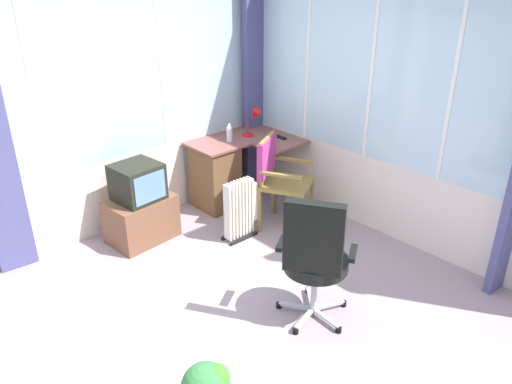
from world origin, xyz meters
name	(u,v)px	position (x,y,z in m)	size (l,w,h in m)	color
ground	(248,322)	(0.00, 0.00, -0.03)	(4.88, 5.09, 0.06)	gray
north_window_panel	(103,100)	(0.00, 2.08, 1.36)	(3.88, 0.07, 2.73)	silver
east_window_panel	(408,106)	(1.97, 0.00, 1.37)	(0.07, 4.09, 2.73)	silver
curtain_corner	(255,79)	(1.84, 1.95, 1.32)	(0.32, 0.07, 2.63)	#4B4B80
desk	(218,173)	(1.09, 1.74, 0.40)	(1.11, 0.91, 0.75)	brown
desk_lamp	(256,118)	(1.60, 1.66, 0.96)	(0.23, 0.20, 0.33)	red
tv_remote	(281,137)	(1.74, 1.40, 0.76)	(0.04, 0.15, 0.02)	black
spray_bottle	(229,132)	(1.24, 1.70, 0.85)	(0.06, 0.06, 0.22)	silver
wooden_armchair	(276,170)	(1.25, 0.98, 0.62)	(0.65, 0.65, 0.97)	olive
office_chair	(315,254)	(0.36, -0.34, 0.61)	(0.59, 0.62, 1.09)	#B7B7BF
tv_on_stand	(140,207)	(0.04, 1.65, 0.36)	(0.68, 0.50, 0.81)	brown
space_heater	(241,209)	(0.81, 1.02, 0.32)	(0.39, 0.17, 0.63)	silver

